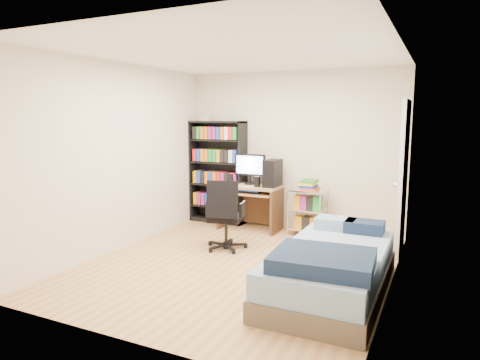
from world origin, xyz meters
The scene contains 7 objects.
room centered at (0.00, 0.00, 1.25)m, with size 3.58×4.08×2.58m.
media_shelf centered at (-1.27, 1.84, 0.88)m, with size 0.97×0.32×1.79m.
computer_desk centered at (-0.47, 1.65, 0.65)m, with size 0.95×0.55×1.20m.
office_chair centered at (-0.43, 0.49, 0.31)m, with size 0.68×0.68×0.96m.
wire_cart centered at (0.37, 1.67, 0.56)m, with size 0.57×0.43×0.86m.
bed centered at (1.22, -0.34, 0.26)m, with size 1.03×2.06×0.59m.
door centered at (1.72, 1.35, 1.00)m, with size 0.12×0.80×2.00m.
Camera 1 is at (2.17, -4.50, 1.77)m, focal length 32.00 mm.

